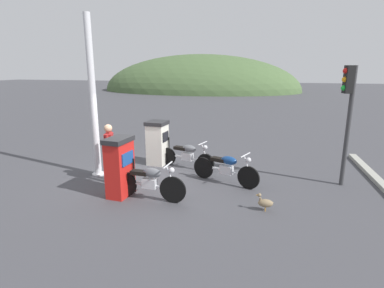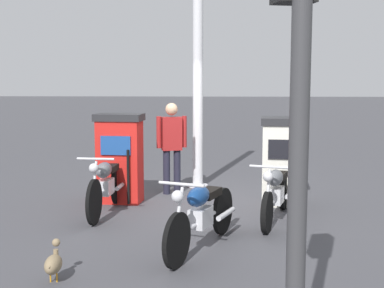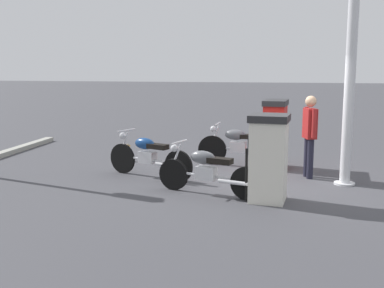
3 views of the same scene
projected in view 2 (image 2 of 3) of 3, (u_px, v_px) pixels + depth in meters
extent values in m
plane|color=#424247|center=(199.00, 204.00, 9.01)|extent=(120.00, 120.00, 0.00)
cube|color=red|center=(120.00, 162.00, 9.05)|extent=(0.52, 0.77, 1.42)
cube|color=#1E478C|center=(116.00, 146.00, 8.77)|extent=(0.08, 0.51, 0.32)
cube|color=#262628|center=(119.00, 117.00, 8.95)|extent=(0.57, 0.85, 0.12)
cylinder|color=black|center=(128.00, 177.00, 8.77)|extent=(0.05, 0.05, 0.92)
cube|color=silver|center=(281.00, 165.00, 8.91)|extent=(0.64, 0.66, 1.37)
cube|color=black|center=(281.00, 149.00, 8.57)|extent=(0.07, 0.43, 0.32)
cube|color=#262628|center=(281.00, 121.00, 8.82)|extent=(0.70, 0.73, 0.12)
cylinder|color=black|center=(292.00, 181.00, 8.57)|extent=(0.05, 0.05, 0.89)
cylinder|color=black|center=(94.00, 202.00, 7.67)|extent=(0.68, 0.09, 0.68)
cylinder|color=black|center=(117.00, 184.00, 8.97)|extent=(0.68, 0.09, 0.68)
cube|color=silver|center=(105.00, 187.00, 8.26)|extent=(0.37, 0.22, 0.24)
cylinder|color=silver|center=(106.00, 189.00, 8.31)|extent=(1.00, 0.11, 0.05)
ellipsoid|color=#595B60|center=(104.00, 170.00, 8.16)|extent=(0.49, 0.25, 0.24)
cube|color=black|center=(110.00, 168.00, 8.49)|extent=(0.45, 0.23, 0.10)
cylinder|color=silver|center=(94.00, 181.00, 7.67)|extent=(0.26, 0.06, 0.57)
cylinder|color=silver|center=(96.00, 159.00, 7.71)|extent=(0.07, 0.56, 0.04)
sphere|color=silver|center=(94.00, 168.00, 7.63)|extent=(0.15, 0.15, 0.14)
cylinder|color=silver|center=(121.00, 186.00, 8.76)|extent=(0.55, 0.10, 0.07)
cylinder|color=black|center=(267.00, 213.00, 7.23)|extent=(0.58, 0.23, 0.59)
cylinder|color=black|center=(284.00, 192.00, 8.60)|extent=(0.58, 0.23, 0.59)
cube|color=silver|center=(276.00, 195.00, 7.86)|extent=(0.40, 0.29, 0.24)
cylinder|color=silver|center=(276.00, 198.00, 7.91)|extent=(1.06, 0.35, 0.05)
ellipsoid|color=#595B60|center=(275.00, 178.00, 7.76)|extent=(0.52, 0.34, 0.24)
cube|color=black|center=(279.00, 176.00, 8.08)|extent=(0.48, 0.31, 0.10)
cylinder|color=silver|center=(268.00, 191.00, 7.24)|extent=(0.26, 0.11, 0.57)
cylinder|color=silver|center=(269.00, 167.00, 7.27)|extent=(0.19, 0.55, 0.04)
sphere|color=silver|center=(268.00, 177.00, 7.19)|extent=(0.17, 0.17, 0.14)
cylinder|color=silver|center=(289.00, 193.00, 8.37)|extent=(0.55, 0.22, 0.07)
cylinder|color=black|center=(177.00, 240.00, 5.88)|extent=(0.62, 0.28, 0.64)
cylinder|color=black|center=(223.00, 211.00, 7.21)|extent=(0.62, 0.28, 0.64)
cube|color=silver|center=(201.00, 217.00, 6.49)|extent=(0.41, 0.32, 0.24)
cylinder|color=silver|center=(202.00, 220.00, 6.54)|extent=(1.04, 0.44, 0.05)
ellipsoid|color=navy|center=(198.00, 196.00, 6.39)|extent=(0.53, 0.38, 0.24)
cube|color=black|center=(209.00, 193.00, 6.70)|extent=(0.48, 0.34, 0.10)
cylinder|color=silver|center=(178.00, 213.00, 5.88)|extent=(0.26, 0.13, 0.57)
cylinder|color=silver|center=(181.00, 184.00, 5.92)|extent=(0.23, 0.54, 0.04)
sphere|color=silver|center=(178.00, 196.00, 5.84)|extent=(0.18, 0.18, 0.14)
cylinder|color=silver|center=(226.00, 214.00, 6.98)|extent=(0.54, 0.26, 0.07)
cylinder|color=#1E1E2D|center=(177.00, 172.00, 9.79)|extent=(0.16, 0.16, 0.82)
cylinder|color=#1E1E2D|center=(167.00, 172.00, 9.74)|extent=(0.16, 0.16, 0.82)
cube|color=maroon|center=(172.00, 134.00, 9.68)|extent=(0.30, 0.40, 0.61)
cylinder|color=maroon|center=(184.00, 132.00, 9.73)|extent=(0.11, 0.11, 0.58)
cylinder|color=maroon|center=(159.00, 132.00, 9.61)|extent=(0.11, 0.11, 0.58)
sphere|color=tan|center=(172.00, 109.00, 9.62)|extent=(0.28, 0.28, 0.23)
ellipsoid|color=#847051|center=(53.00, 264.00, 5.49)|extent=(0.35, 0.19, 0.19)
cylinder|color=#847051|center=(56.00, 255.00, 5.60)|extent=(0.06, 0.06, 0.13)
sphere|color=#847051|center=(56.00, 243.00, 5.61)|extent=(0.09, 0.09, 0.09)
cone|color=orange|center=(57.00, 241.00, 5.67)|extent=(0.06, 0.04, 0.04)
cone|color=#847051|center=(49.00, 267.00, 5.33)|extent=(0.07, 0.07, 0.07)
cylinder|color=orange|center=(51.00, 278.00, 5.50)|extent=(0.02, 0.02, 0.10)
cylinder|color=orange|center=(57.00, 278.00, 5.50)|extent=(0.02, 0.02, 0.10)
cylinder|color=#38383A|center=(298.00, 158.00, 3.15)|extent=(0.14, 0.14, 3.29)
cylinder|color=silver|center=(198.00, 67.00, 10.18)|extent=(0.20, 0.20, 4.71)
cylinder|color=silver|center=(198.00, 186.00, 10.46)|extent=(0.40, 0.40, 0.04)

